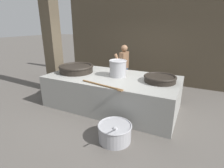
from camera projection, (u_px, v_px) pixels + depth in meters
The scene contains 10 objects.
ground_plane at pixel (112, 105), 5.08m from camera, with size 60.00×60.00×0.00m, color #56514C.
back_wall at pixel (143, 38), 6.89m from camera, with size 6.70×0.24×3.46m, color #4C4233.
support_pillar at pixel (52, 41), 5.64m from camera, with size 0.41×0.41×3.46m, color #4C4233.
hearth_platform at pixel (112, 91), 4.94m from camera, with size 3.57×1.80×0.88m.
giant_wok_near at pixel (76, 68), 5.18m from camera, with size 1.01×1.01×0.22m.
giant_wok_far at pixel (160, 78), 4.32m from camera, with size 0.80×0.80×0.16m.
stock_pot at pixel (118, 68), 4.74m from camera, with size 0.48×0.48×0.45m.
stirring_paddle at pixel (103, 85), 4.03m from camera, with size 1.17×0.28×0.04m.
cook at pixel (124, 67), 5.93m from camera, with size 0.37×0.58×1.60m.
prep_bowl_vegetables at pixel (115, 132), 3.50m from camera, with size 0.69×0.84×0.63m.
Camera 1 is at (2.03, -4.13, 2.24)m, focal length 28.00 mm.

